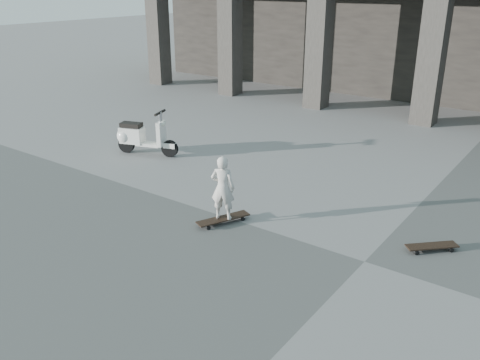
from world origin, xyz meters
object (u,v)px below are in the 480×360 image
Objects in this scene: scooter at (137,136)px; skateboard_spare at (432,246)px; child at (223,188)px; longboard at (223,219)px.

skateboard_spare is at bearing -23.98° from scooter.
skateboard_spare is 0.48× the size of scooter.
skateboard_spare is at bearing 177.58° from child.
child reaches higher than longboard.
scooter reaches higher than skateboard_spare.
longboard is at bearing 154.94° from skateboard_spare.
longboard is 0.86× the size of child.
longboard is at bearing 68.19° from child.
longboard is 0.64× the size of scooter.
skateboard_spare is 3.50m from child.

